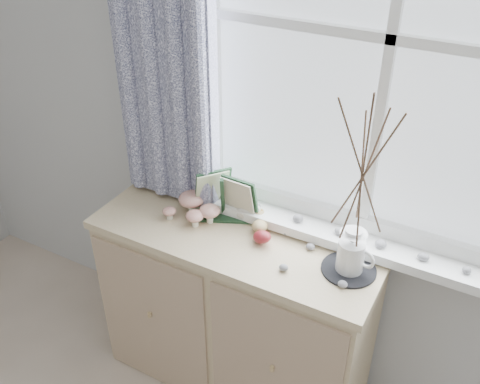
{
  "coord_description": "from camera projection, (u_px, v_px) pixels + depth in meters",
  "views": [
    {
      "loc": [
        0.69,
        0.27,
        2.16
      ],
      "look_at": [
        -0.1,
        1.7,
        1.1
      ],
      "focal_mm": 40.0,
      "sensor_mm": 36.0,
      "label": 1
    }
  ],
  "objects": [
    {
      "name": "wooden_eggs",
      "position": [
        260.0,
        226.0,
        2.14
      ],
      "size": [
        0.14,
        0.18,
        0.08
      ],
      "color": "tan",
      "rests_on": "sideboard"
    },
    {
      "name": "sideboard",
      "position": [
        235.0,
        311.0,
        2.37
      ],
      "size": [
        1.2,
        0.45,
        0.85
      ],
      "color": "#D2B193",
      "rests_on": "ground"
    },
    {
      "name": "toadstool_cluster",
      "position": [
        195.0,
        206.0,
        2.21
      ],
      "size": [
        0.23,
        0.16,
        0.1
      ],
      "color": "white",
      "rests_on": "sideboard"
    },
    {
      "name": "botanical_book",
      "position": [
        221.0,
        199.0,
        2.17
      ],
      "size": [
        0.33,
        0.25,
        0.22
      ],
      "primitive_type": null,
      "rotation": [
        0.0,
        0.0,
        0.43
      ],
      "color": "#1C3B23",
      "rests_on": "sideboard"
    },
    {
      "name": "sideboard_pebbles",
      "position": [
        305.0,
        257.0,
        2.01
      ],
      "size": [
        0.33,
        0.23,
        0.02
      ],
      "color": "#97979A",
      "rests_on": "sideboard"
    },
    {
      "name": "songbird_figurine",
      "position": [
        247.0,
        212.0,
        2.21
      ],
      "size": [
        0.15,
        0.1,
        0.07
      ],
      "primitive_type": null,
      "rotation": [
        0.0,
        0.0,
        0.33
      ],
      "color": "white",
      "rests_on": "sideboard"
    },
    {
      "name": "crocheted_doily",
      "position": [
        349.0,
        269.0,
        1.96
      ],
      "size": [
        0.2,
        0.2,
        0.01
      ],
      "primitive_type": "cylinder",
      "color": "black",
      "rests_on": "sideboard"
    },
    {
      "name": "twig_pitcher",
      "position": [
        363.0,
        169.0,
        1.73
      ],
      "size": [
        0.33,
        0.33,
        0.75
      ],
      "rotation": [
        0.0,
        0.0,
        -0.31
      ],
      "color": "white",
      "rests_on": "crocheted_doily"
    }
  ]
}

